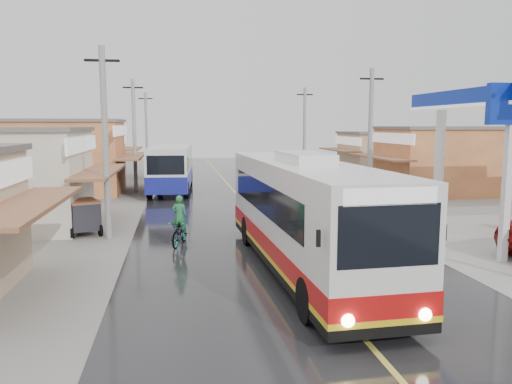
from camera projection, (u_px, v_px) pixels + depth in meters
ground at (332, 303)px, 13.56m from camera, size 120.00×120.00×0.00m
road at (251, 210)px, 28.23m from camera, size 12.00×90.00×0.02m
centre_line at (251, 210)px, 28.23m from camera, size 0.15×90.00×0.01m
shopfronts_left at (23, 208)px, 29.13m from camera, size 11.00×44.00×5.20m
utility_poles_left at (125, 211)px, 28.11m from camera, size 1.60×50.00×8.00m
utility_poles_right at (368, 207)px, 29.33m from camera, size 1.60×36.00×8.00m
coach_bus at (303, 214)px, 16.39m from camera, size 3.22×12.56×3.89m
second_bus at (172, 167)px, 35.87m from camera, size 3.30×10.04×3.28m
cyclist at (180, 229)px, 19.96m from camera, size 1.16×2.01×2.05m
tricycle_near at (83, 215)px, 21.91m from camera, size 1.95×2.18×1.53m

